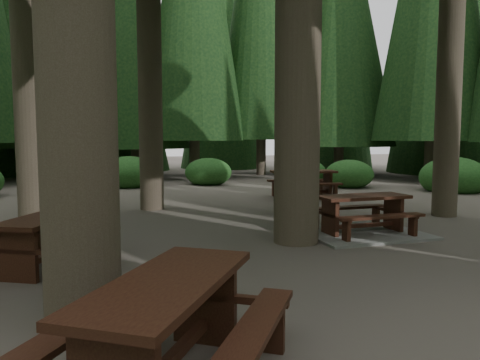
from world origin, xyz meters
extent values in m
plane|color=#585047|center=(0.00, 0.00, 0.00)|extent=(80.00, 80.00, 0.00)
cube|color=gray|center=(2.36, 0.50, 0.03)|extent=(2.46, 2.08, 0.05)
cube|color=#351510|center=(2.36, 0.50, 0.77)|extent=(1.88, 0.82, 0.06)
cube|color=#351510|center=(2.32, 1.11, 0.46)|extent=(1.86, 0.36, 0.05)
cube|color=#351510|center=(2.39, -0.11, 0.46)|extent=(1.86, 0.36, 0.05)
cube|color=#351510|center=(1.62, 0.46, 0.37)|extent=(0.11, 0.57, 0.74)
cube|color=#351510|center=(1.62, 0.46, 0.43)|extent=(0.17, 1.49, 0.06)
cube|color=#351510|center=(3.10, 0.54, 0.37)|extent=(0.11, 0.57, 0.74)
cube|color=#351510|center=(3.10, 0.54, 0.43)|extent=(0.17, 1.49, 0.06)
cube|color=#351510|center=(2.36, 0.50, 0.18)|extent=(1.54, 0.17, 0.08)
cube|color=#351510|center=(-3.45, -0.44, 0.76)|extent=(1.42, 1.97, 0.06)
cube|color=#351510|center=(-4.01, -0.19, 0.46)|extent=(1.00, 1.77, 0.05)
cube|color=#351510|center=(-2.90, -0.70, 0.46)|extent=(1.00, 1.77, 0.05)
cube|color=#351510|center=(-3.76, -1.11, 0.37)|extent=(0.54, 0.31, 0.73)
cube|color=#351510|center=(-3.76, -1.11, 0.43)|extent=(1.38, 0.70, 0.06)
cube|color=#351510|center=(-3.14, 0.22, 0.37)|extent=(0.54, 0.31, 0.73)
cube|color=#351510|center=(-3.14, 0.22, 0.43)|extent=(1.38, 0.70, 0.06)
cube|color=#351510|center=(-3.45, -0.44, 0.18)|extent=(0.72, 1.42, 0.08)
cube|color=#351510|center=(3.42, 6.10, 0.86)|extent=(2.12, 1.00, 0.07)
cube|color=#351510|center=(3.49, 6.78, 0.51)|extent=(2.07, 0.49, 0.06)
cube|color=#351510|center=(3.35, 5.42, 0.51)|extent=(2.07, 0.49, 0.06)
cube|color=#351510|center=(2.60, 6.19, 0.41)|extent=(0.15, 0.63, 0.82)
cube|color=#351510|center=(2.60, 6.19, 0.48)|extent=(0.26, 1.65, 0.07)
cube|color=#351510|center=(4.23, 6.02, 0.41)|extent=(0.15, 0.63, 0.82)
cube|color=#351510|center=(4.23, 6.02, 0.48)|extent=(0.26, 1.65, 0.07)
cube|color=#351510|center=(3.42, 6.10, 0.21)|extent=(1.71, 0.26, 0.09)
cube|color=#351510|center=(-2.08, -4.31, 0.84)|extent=(1.71, 2.12, 0.07)
cube|color=#351510|center=(-2.65, -3.96, 0.50)|extent=(1.28, 1.86, 0.06)
cube|color=#351510|center=(-1.51, -4.66, 0.50)|extent=(1.28, 1.86, 0.06)
cube|color=#351510|center=(-1.66, -3.62, 0.40)|extent=(0.57, 0.39, 0.80)
cube|color=#351510|center=(-1.66, -3.62, 0.47)|extent=(1.43, 0.92, 0.07)
ellipsoid|color=#1F531C|center=(9.44, 6.45, 0.40)|extent=(2.42, 2.42, 1.49)
ellipsoid|color=#1F531C|center=(6.43, 8.69, 0.40)|extent=(1.90, 1.90, 1.17)
ellipsoid|color=#1F531C|center=(5.14, 10.17, 0.40)|extent=(1.84, 1.84, 1.13)
ellipsoid|color=#1F531C|center=(1.30, 11.25, 0.40)|extent=(1.95, 1.95, 1.20)
ellipsoid|color=#1F531C|center=(-1.94, 11.21, 0.40)|extent=(2.31, 2.31, 1.42)
ellipsoid|color=#1F531C|center=(-4.09, 10.56, 0.40)|extent=(1.93, 1.93, 1.19)
cone|color=black|center=(8.89, 14.45, 8.24)|extent=(5.73, 5.73, 13.48)
cone|color=black|center=(-1.44, 15.36, 7.89)|extent=(5.17, 5.17, 12.91)
cone|color=black|center=(-6.57, 16.72, 8.10)|extent=(5.82, 5.82, 13.26)
cone|color=black|center=(11.00, 19.74, 9.51)|extent=(5.26, 5.26, 19.02)
cone|color=black|center=(4.25, 21.60, 8.07)|extent=(5.34, 5.34, 16.14)
cone|color=black|center=(-2.52, 20.86, 8.43)|extent=(6.57, 6.57, 16.86)
camera|label=1|loc=(-2.46, -7.89, 1.97)|focal=35.00mm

